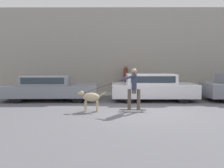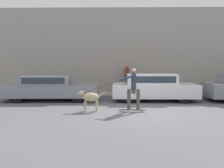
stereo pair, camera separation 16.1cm
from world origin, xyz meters
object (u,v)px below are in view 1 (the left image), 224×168
parked_car_1 (153,87)px  fire_hydrant (5,91)px  parked_car_0 (49,88)px  skateboarder (134,87)px  dog (91,98)px  pedestrian_with_bag (126,77)px

parked_car_1 → fire_hydrant: (-7.44, 0.78, -0.27)m
parked_car_1 → fire_hydrant: parked_car_1 is taller
parked_car_0 → skateboarder: bearing=-38.3°
dog → skateboarder: (1.61, -0.11, 0.41)m
dog → fire_hydrant: size_ratio=1.48×
skateboarder → fire_hydrant: (-6.30, 3.58, -0.56)m
pedestrian_with_bag → fire_hydrant: (-6.25, -1.66, -0.61)m
parked_car_1 → dog: (-2.76, -2.69, -0.12)m
parked_car_1 → skateboarder: 3.04m
parked_car_1 → fire_hydrant: size_ratio=5.69×
dog → fire_hydrant: (-4.68, 3.47, -0.15)m
parked_car_1 → dog: parked_car_1 is taller
parked_car_1 → dog: bearing=-135.9°
dog → skateboarder: bearing=179.0°
dog → fire_hydrant: dog is taller
parked_car_0 → parked_car_1: 4.99m
parked_car_0 → skateboarder: (3.85, -2.80, 0.33)m
pedestrian_with_bag → fire_hydrant: size_ratio=2.26×
pedestrian_with_bag → fire_hydrant: 6.50m
parked_car_1 → pedestrian_with_bag: bearing=115.6°
dog → fire_hydrant: bearing=-33.7°
skateboarder → pedestrian_with_bag: bearing=-86.1°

